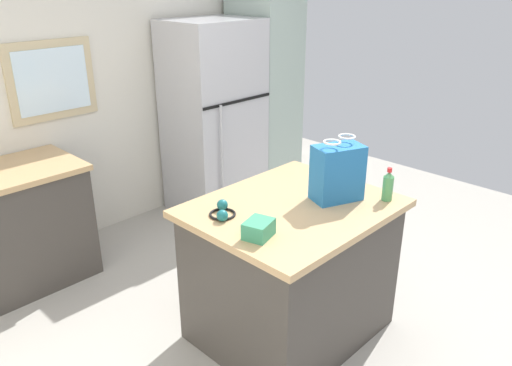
{
  "coord_description": "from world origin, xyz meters",
  "views": [
    {
      "loc": [
        -2.06,
        -1.59,
        2.14
      ],
      "look_at": [
        -0.03,
        0.4,
        0.94
      ],
      "focal_mm": 35.3,
      "sensor_mm": 36.0,
      "label": 1
    }
  ],
  "objects_px": {
    "tall_cabinet": "(265,93)",
    "refrigerator": "(214,118)",
    "small_box": "(259,229)",
    "kitchen_island": "(291,270)",
    "shopping_bag": "(337,172)",
    "bottle": "(388,186)",
    "ear_defenders": "(222,212)"
  },
  "relations": [
    {
      "from": "ear_defenders",
      "to": "shopping_bag",
      "type": "bearing_deg",
      "value": -27.24
    },
    {
      "from": "kitchen_island",
      "to": "tall_cabinet",
      "type": "distance_m",
      "value": 2.46
    },
    {
      "from": "kitchen_island",
      "to": "ear_defenders",
      "type": "distance_m",
      "value": 0.63
    },
    {
      "from": "small_box",
      "to": "refrigerator",
      "type": "bearing_deg",
      "value": 54.39
    },
    {
      "from": "tall_cabinet",
      "to": "small_box",
      "type": "height_order",
      "value": "tall_cabinet"
    },
    {
      "from": "kitchen_island",
      "to": "small_box",
      "type": "distance_m",
      "value": 0.65
    },
    {
      "from": "small_box",
      "to": "ear_defenders",
      "type": "distance_m",
      "value": 0.32
    },
    {
      "from": "bottle",
      "to": "tall_cabinet",
      "type": "bearing_deg",
      "value": 60.9
    },
    {
      "from": "shopping_bag",
      "to": "bottle",
      "type": "height_order",
      "value": "shopping_bag"
    },
    {
      "from": "tall_cabinet",
      "to": "bottle",
      "type": "relative_size",
      "value": 9.95
    },
    {
      "from": "ear_defenders",
      "to": "bottle",
      "type": "bearing_deg",
      "value": -33.52
    },
    {
      "from": "refrigerator",
      "to": "ear_defenders",
      "type": "relative_size",
      "value": 8.33
    },
    {
      "from": "kitchen_island",
      "to": "shopping_bag",
      "type": "bearing_deg",
      "value": -27.44
    },
    {
      "from": "refrigerator",
      "to": "small_box",
      "type": "bearing_deg",
      "value": -125.61
    },
    {
      "from": "refrigerator",
      "to": "shopping_bag",
      "type": "relative_size",
      "value": 4.67
    },
    {
      "from": "small_box",
      "to": "ear_defenders",
      "type": "xyz_separation_m",
      "value": [
        0.04,
        0.31,
        -0.02
      ]
    },
    {
      "from": "refrigerator",
      "to": "ear_defenders",
      "type": "height_order",
      "value": "refrigerator"
    },
    {
      "from": "kitchen_island",
      "to": "bottle",
      "type": "bearing_deg",
      "value": -38.31
    },
    {
      "from": "refrigerator",
      "to": "bottle",
      "type": "distance_m",
      "value": 2.18
    },
    {
      "from": "bottle",
      "to": "kitchen_island",
      "type": "bearing_deg",
      "value": 141.69
    },
    {
      "from": "tall_cabinet",
      "to": "small_box",
      "type": "distance_m",
      "value": 2.77
    },
    {
      "from": "kitchen_island",
      "to": "tall_cabinet",
      "type": "relative_size",
      "value": 0.57
    },
    {
      "from": "ear_defenders",
      "to": "kitchen_island",
      "type": "bearing_deg",
      "value": -27.11
    },
    {
      "from": "tall_cabinet",
      "to": "bottle",
      "type": "bearing_deg",
      "value": -119.1
    },
    {
      "from": "shopping_bag",
      "to": "small_box",
      "type": "height_order",
      "value": "shopping_bag"
    },
    {
      "from": "tall_cabinet",
      "to": "ear_defenders",
      "type": "bearing_deg",
      "value": -141.78
    },
    {
      "from": "small_box",
      "to": "bottle",
      "type": "height_order",
      "value": "bottle"
    },
    {
      "from": "kitchen_island",
      "to": "refrigerator",
      "type": "height_order",
      "value": "refrigerator"
    },
    {
      "from": "tall_cabinet",
      "to": "refrigerator",
      "type": "bearing_deg",
      "value": -179.98
    },
    {
      "from": "refrigerator",
      "to": "bottle",
      "type": "xyz_separation_m",
      "value": [
        -0.5,
        -2.12,
        0.09
      ]
    },
    {
      "from": "refrigerator",
      "to": "small_box",
      "type": "relative_size",
      "value": 11.64
    },
    {
      "from": "shopping_bag",
      "to": "small_box",
      "type": "bearing_deg",
      "value": 179.55
    }
  ]
}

